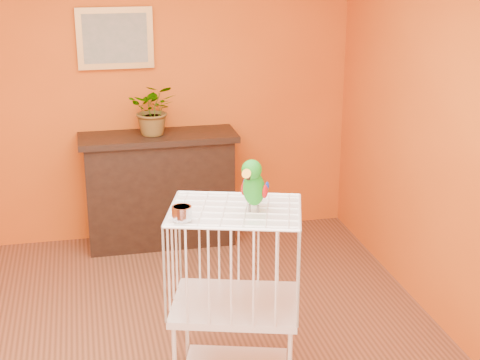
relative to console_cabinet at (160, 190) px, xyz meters
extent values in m
plane|color=#D55A14|center=(-0.30, 0.23, 0.81)|extent=(4.00, 0.00, 4.00)
plane|color=#D55A14|center=(1.70, -2.02, 0.81)|extent=(0.00, 4.50, 4.50)
cube|color=black|center=(0.00, 0.00, -0.03)|extent=(1.23, 0.41, 0.92)
cube|color=black|center=(0.00, 0.00, 0.46)|extent=(1.31, 0.47, 0.05)
cube|color=black|center=(0.00, -0.18, -0.03)|extent=(0.86, 0.02, 0.46)
cube|color=maroon|center=(-0.25, -0.05, -0.13)|extent=(0.05, 0.18, 0.29)
cube|color=#395128|center=(-0.17, -0.05, -0.13)|extent=(0.05, 0.18, 0.29)
cube|color=maroon|center=(-0.08, -0.05, -0.13)|extent=(0.05, 0.18, 0.29)
cube|color=#395128|center=(0.02, -0.05, -0.13)|extent=(0.05, 0.18, 0.29)
cube|color=maroon|center=(0.12, -0.05, -0.13)|extent=(0.05, 0.18, 0.29)
imported|color=#26722D|center=(-0.02, 0.02, 0.65)|extent=(0.47, 0.50, 0.34)
cube|color=#C18C45|center=(-0.30, 0.20, 1.26)|extent=(0.62, 0.03, 0.50)
cube|color=gray|center=(-0.30, 0.18, 1.26)|extent=(0.52, 0.01, 0.40)
cube|color=white|center=(0.19, -2.20, 0.03)|extent=(0.84, 0.73, 0.04)
cube|color=white|center=(0.19, -2.20, 0.61)|extent=(0.84, 0.73, 0.01)
cylinder|color=white|center=(-0.05, -1.87, -0.24)|extent=(0.03, 0.03, 0.50)
cylinder|color=white|center=(0.57, -2.05, -0.24)|extent=(0.03, 0.03, 0.50)
cylinder|color=silver|center=(-0.12, -2.31, 0.66)|extent=(0.11, 0.11, 0.07)
cylinder|color=#59544C|center=(0.26, -2.25, 0.64)|extent=(0.01, 0.01, 0.04)
cylinder|color=#59544C|center=(0.31, -2.28, 0.64)|extent=(0.01, 0.01, 0.04)
ellipsoid|color=#0D8219|center=(0.28, -2.26, 0.75)|extent=(0.20, 0.21, 0.22)
ellipsoid|color=#0D8219|center=(0.27, -2.29, 0.87)|extent=(0.15, 0.16, 0.11)
cone|color=orange|center=(0.24, -2.33, 0.86)|extent=(0.08, 0.09, 0.07)
cone|color=black|center=(0.24, -2.32, 0.84)|extent=(0.04, 0.04, 0.03)
sphere|color=black|center=(0.22, -2.29, 0.88)|extent=(0.02, 0.02, 0.02)
sphere|color=black|center=(0.28, -2.33, 0.88)|extent=(0.02, 0.02, 0.02)
ellipsoid|color=#A50C0C|center=(0.24, -2.22, 0.74)|extent=(0.06, 0.07, 0.08)
ellipsoid|color=navy|center=(0.34, -2.29, 0.74)|extent=(0.06, 0.07, 0.08)
cone|color=#0D8219|center=(0.33, -2.20, 0.68)|extent=(0.14, 0.17, 0.12)
camera|label=1|loc=(-0.59, -5.92, 2.06)|focal=55.00mm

